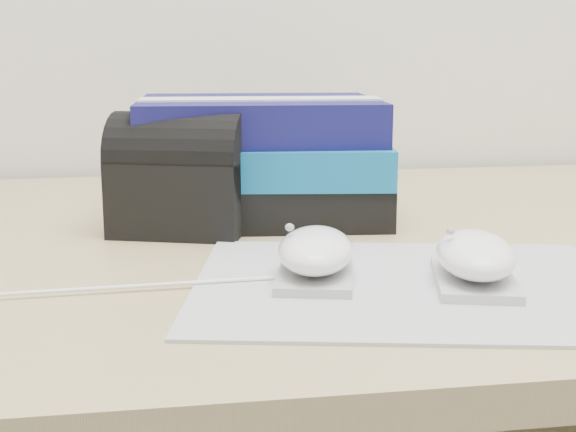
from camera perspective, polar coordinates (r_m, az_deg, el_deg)
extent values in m
cube|color=tan|center=(0.87, 5.34, -1.94)|extent=(1.60, 0.80, 0.03)
cube|color=tan|center=(1.34, 0.89, -13.24)|extent=(1.52, 0.03, 0.35)
cube|color=gray|center=(0.67, 8.46, -4.86)|extent=(0.39, 0.33, 0.00)
cube|color=#ACACAE|center=(0.67, 1.97, -4.11)|extent=(0.09, 0.12, 0.01)
ellipsoid|color=white|center=(0.67, 1.98, -2.41)|extent=(0.09, 0.12, 0.03)
ellipsoid|color=#98989B|center=(0.66, 0.12, -0.81)|extent=(0.01, 0.01, 0.01)
cube|color=#B1B0B3|center=(0.67, 13.09, -4.36)|extent=(0.09, 0.13, 0.01)
ellipsoid|color=white|center=(0.67, 13.18, -2.66)|extent=(0.09, 0.13, 0.03)
ellipsoid|color=#9D9C9F|center=(0.66, 11.49, -1.05)|extent=(0.01, 0.01, 0.01)
cylinder|color=white|center=(0.66, -11.69, -4.97)|extent=(0.25, 0.02, 0.00)
cube|color=black|center=(0.93, -1.88, 1.45)|extent=(0.29, 0.24, 0.04)
cube|color=#0E6297|center=(0.92, -1.56, 4.08)|extent=(0.29, 0.25, 0.04)
cube|color=#11104A|center=(0.92, -2.13, 6.89)|extent=(0.28, 0.23, 0.05)
cube|color=silver|center=(0.89, -1.96, 8.32)|extent=(0.27, 0.07, 0.00)
cube|color=black|center=(0.85, -7.67, 1.41)|extent=(0.16, 0.13, 0.08)
cylinder|color=black|center=(0.84, -7.75, 4.19)|extent=(0.16, 0.13, 0.09)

